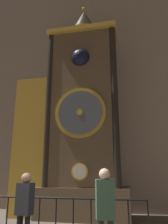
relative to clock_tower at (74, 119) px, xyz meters
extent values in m
cube|color=#7A6656|center=(0.37, 1.41, 2.32)|extent=(24.00, 0.30, 12.11)
cube|color=brown|center=(0.43, 0.03, -3.18)|extent=(3.40, 1.61, 1.10)
cube|color=brown|center=(0.43, 0.03, 0.60)|extent=(2.72, 1.40, 6.46)
cube|color=gold|center=(0.43, -0.08, 3.73)|extent=(2.94, 1.54, 0.20)
cylinder|color=gold|center=(0.43, -0.70, -2.08)|extent=(0.61, 0.05, 0.61)
cylinder|color=silver|center=(0.43, -0.73, -2.08)|extent=(0.50, 0.03, 0.50)
cylinder|color=gold|center=(0.43, -0.70, 0.08)|extent=(1.97, 0.07, 1.97)
cylinder|color=#4C515B|center=(0.43, -0.75, 0.08)|extent=(1.69, 0.04, 1.69)
cylinder|color=gold|center=(0.43, -0.77, 0.08)|extent=(0.24, 0.03, 0.24)
cube|color=#3A2D21|center=(0.43, -0.18, 2.41)|extent=(0.95, 0.42, 0.95)
sphere|color=black|center=(0.43, -0.61, 2.41)|extent=(0.76, 0.76, 0.76)
cylinder|color=black|center=(-0.87, -0.59, 0.60)|extent=(0.28, 0.28, 6.46)
cylinder|color=black|center=(1.74, -0.59, 0.60)|extent=(0.28, 0.28, 6.46)
cylinder|color=gold|center=(0.43, 0.03, 3.98)|extent=(1.16, 1.16, 0.30)
cone|color=black|center=(0.43, 0.03, 4.67)|extent=(1.10, 1.10, 1.08)
sphere|color=gold|center=(0.43, 0.03, 5.33)|extent=(0.20, 0.20, 0.20)
cube|color=#4C3828|center=(-1.66, 0.08, -1.00)|extent=(1.36, 1.19, 5.45)
cube|color=gold|center=(-1.66, -0.53, -1.00)|extent=(1.43, 0.06, 5.45)
cylinder|color=black|center=(-1.24, -2.45, -3.24)|extent=(0.04, 0.04, 0.99)
cylinder|color=black|center=(-0.76, -2.45, -3.24)|extent=(0.04, 0.04, 0.99)
cylinder|color=black|center=(-0.29, -2.45, -3.24)|extent=(0.04, 0.04, 0.99)
cylinder|color=black|center=(0.19, -2.45, -3.24)|extent=(0.04, 0.04, 0.99)
cylinder|color=black|center=(0.66, -2.45, -3.24)|extent=(0.04, 0.04, 0.99)
cylinder|color=black|center=(1.14, -2.45, -3.24)|extent=(0.04, 0.04, 0.99)
cylinder|color=black|center=(1.61, -2.45, -3.24)|extent=(0.04, 0.04, 0.99)
cylinder|color=black|center=(2.09, -2.45, -3.24)|extent=(0.04, 0.04, 0.99)
cylinder|color=black|center=(2.56, -2.45, -3.24)|extent=(0.04, 0.04, 0.99)
cylinder|color=black|center=(0.19, -2.45, -2.76)|extent=(4.75, 0.05, 0.05)
cube|color=black|center=(-0.05, -3.85, -2.62)|extent=(0.37, 0.27, 0.65)
sphere|color=#8C664C|center=(-0.05, -3.85, -2.20)|extent=(0.22, 0.22, 0.22)
cube|color=#385642|center=(1.70, -4.14, -2.56)|extent=(0.39, 0.30, 0.70)
sphere|color=beige|center=(1.70, -4.14, -2.11)|extent=(0.21, 0.21, 0.21)
camera|label=1|loc=(2.21, -8.48, -2.05)|focal=35.00mm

